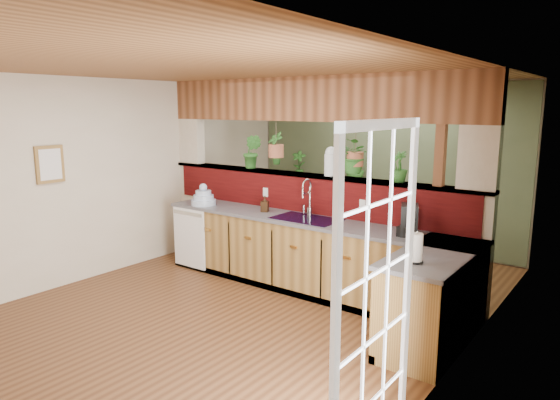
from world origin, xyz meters
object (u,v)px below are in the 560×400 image
Objects in this scene: glass_jar at (331,161)px; coffee_maker at (409,221)px; soap_dispenser at (265,204)px; shelving_console at (327,210)px; dish_stack at (204,198)px; faucet at (308,196)px; paper_towel at (416,249)px.

coffee_maker is at bearing -17.62° from glass_jar.
soap_dispenser is 2.35m from shelving_console.
shelving_console is (-0.44, 2.25, -0.50)m from soap_dispenser.
dish_stack is 1.88m from glass_jar.
dish_stack is 0.97m from soap_dispenser.
glass_jar is (0.19, 0.22, 0.42)m from faucet.
paper_towel is 0.18× the size of shelving_console.
paper_towel is 0.77× the size of glass_jar.
faucet is 0.31× the size of shelving_console.
paper_towel is at bearing -29.60° from faucet.
glass_jar is 0.24× the size of shelving_console.
dish_stack is at bearing -97.59° from shelving_console.
faucet is at bearing -59.97° from shelving_console.
dish_stack is at bearing -171.36° from soap_dispenser.
coffee_maker is 0.97m from paper_towel.
glass_jar is (0.76, 0.35, 0.57)m from soap_dispenser.
dish_stack is at bearing -169.56° from faucet.
faucet is at bearing 10.44° from dish_stack.
dish_stack is at bearing -163.75° from glass_jar.
coffee_maker is at bearing -39.06° from shelving_console.
soap_dispenser is at bearing 156.54° from coffee_maker.
dish_stack is 3.42m from paper_towel.
glass_jar is at bearing 139.57° from coffee_maker.
coffee_maker is at bearing -0.65° from soap_dispenser.
faucet is 1.30× the size of glass_jar.
shelving_console is (-2.39, 2.28, -0.55)m from coffee_maker.
faucet is 1.44× the size of coffee_maker.
coffee_maker is at bearing 2.44° from dish_stack.
soap_dispenser is (-0.57, -0.14, -0.15)m from faucet.
soap_dispenser is (0.96, 0.15, 0.01)m from dish_stack.
shelving_console is (0.52, 2.40, -0.49)m from dish_stack.
coffee_maker is 0.90× the size of glass_jar.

